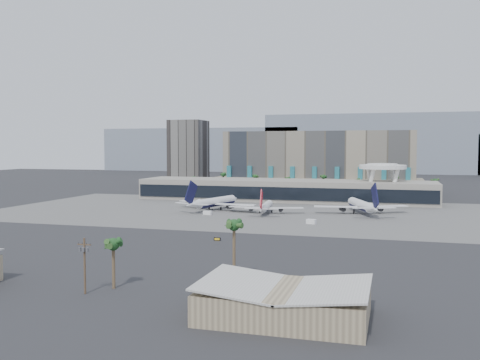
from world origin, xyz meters
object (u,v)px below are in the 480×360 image
(utility_pole, at_px, (84,261))
(airliner_centre, at_px, (266,207))
(airliner_left, at_px, (214,202))
(service_vehicle_b, at_px, (311,222))
(airliner_right, at_px, (362,205))
(service_vehicle_a, at_px, (208,213))
(taxiway_sign, at_px, (217,239))

(utility_pole, height_order, airliner_centre, airliner_centre)
(airliner_left, bearing_deg, service_vehicle_b, -17.91)
(airliner_left, xyz_separation_m, airliner_right, (71.35, 4.80, 0.05))
(utility_pole, bearing_deg, airliner_centre, 87.88)
(airliner_centre, xyz_separation_m, airliner_right, (43.61, 10.88, 0.82))
(service_vehicle_a, xyz_separation_m, taxiway_sign, (25.72, -62.91, -0.42))
(service_vehicle_b, bearing_deg, airliner_left, 162.49)
(service_vehicle_a, bearing_deg, utility_pole, -77.98)
(service_vehicle_b, height_order, taxiway_sign, service_vehicle_b)
(airliner_left, distance_m, airliner_right, 71.51)
(airliner_centre, bearing_deg, utility_pole, -98.18)
(service_vehicle_b, bearing_deg, utility_pole, -89.56)
(service_vehicle_a, relative_size, service_vehicle_b, 1.03)
(airliner_centre, height_order, service_vehicle_b, airliner_centre)
(utility_pole, distance_m, airliner_left, 152.54)
(airliner_left, bearing_deg, airliner_right, 18.89)
(service_vehicle_a, relative_size, taxiway_sign, 1.66)
(service_vehicle_a, bearing_deg, taxiway_sign, -63.98)
(airliner_centre, bearing_deg, airliner_left, 161.58)
(airliner_centre, height_order, service_vehicle_a, airliner_centre)
(utility_pole, bearing_deg, airliner_right, 72.53)
(service_vehicle_b, relative_size, taxiway_sign, 1.61)
(airliner_centre, relative_size, airliner_right, 0.83)
(airliner_centre, xyz_separation_m, service_vehicle_b, (25.75, -28.58, -2.23))
(airliner_centre, relative_size, service_vehicle_b, 9.75)
(service_vehicle_b, bearing_deg, taxiway_sign, -102.09)
(airliner_left, xyz_separation_m, service_vehicle_b, (53.49, -34.66, -3.00))
(service_vehicle_b, bearing_deg, airliner_right, 81.09)
(taxiway_sign, bearing_deg, airliner_centre, 89.24)
(utility_pole, bearing_deg, service_vehicle_a, 98.23)
(airliner_centre, distance_m, service_vehicle_b, 38.54)
(utility_pole, xyz_separation_m, service_vehicle_a, (-19.11, 132.07, -6.19))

